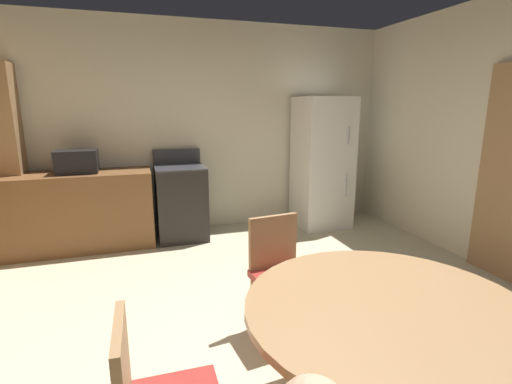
% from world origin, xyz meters
% --- Properties ---
extents(ground_plane, '(14.00, 14.00, 0.00)m').
position_xyz_m(ground_plane, '(0.00, 0.00, 0.00)').
color(ground_plane, beige).
extents(wall_back, '(5.50, 0.12, 2.70)m').
position_xyz_m(wall_back, '(0.00, 2.85, 1.35)').
color(wall_back, beige).
rests_on(wall_back, ground).
extents(kitchen_counter, '(1.80, 0.60, 0.90)m').
position_xyz_m(kitchen_counter, '(-1.55, 2.45, 0.45)').
color(kitchen_counter, brown).
rests_on(kitchen_counter, ground).
extents(pantry_column, '(0.44, 0.36, 2.10)m').
position_xyz_m(pantry_column, '(-2.23, 2.63, 1.05)').
color(pantry_column, '#9E754C').
rests_on(pantry_column, ground).
extents(oven_range, '(0.60, 0.60, 1.10)m').
position_xyz_m(oven_range, '(-0.30, 2.45, 0.47)').
color(oven_range, black).
rests_on(oven_range, ground).
extents(refrigerator, '(0.68, 0.68, 1.76)m').
position_xyz_m(refrigerator, '(1.62, 2.40, 0.88)').
color(refrigerator, white).
rests_on(refrigerator, ground).
extents(microwave, '(0.44, 0.32, 0.26)m').
position_xyz_m(microwave, '(-1.44, 2.45, 1.03)').
color(microwave, black).
rests_on(microwave, kitchen_counter).
extents(dining_table, '(1.33, 1.33, 0.76)m').
position_xyz_m(dining_table, '(0.27, -0.88, 0.61)').
color(dining_table, '#9E754C').
rests_on(dining_table, ground).
extents(chair_north, '(0.44, 0.44, 0.87)m').
position_xyz_m(chair_north, '(0.14, 0.16, 0.50)').
color(chair_north, '#9E754C').
rests_on(chair_north, ground).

